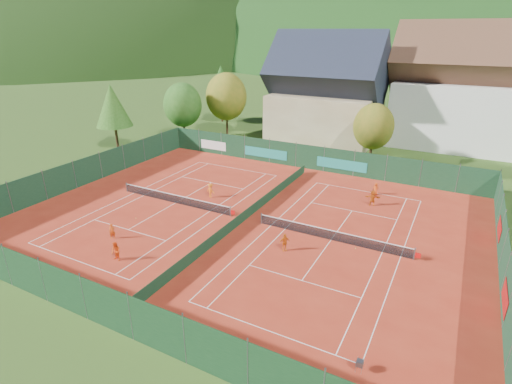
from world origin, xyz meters
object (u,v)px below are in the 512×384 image
object	(u,v)px
player_left_near	(112,231)
player_right_near	(284,242)
player_left_far	(211,190)
player_right_far_a	(376,189)
ball_hopper	(360,363)
hotel_block_a	(470,95)
chalet	(326,97)
player_left_mid	(116,252)
player_right_far_b	(372,198)

from	to	relation	value
player_left_near	player_right_near	world-z (taller)	player_right_near
player_left_far	player_right_far_a	size ratio (longest dim) A/B	1.13
ball_hopper	player_left_far	size ratio (longest dim) A/B	0.53
hotel_block_a	player_right_far_a	world-z (taller)	hotel_block_a
chalet	player_right_far_a	size ratio (longest dim) A/B	12.20
player_left_far	player_right_near	world-z (taller)	player_left_far
hotel_block_a	player_left_far	xyz separation A→B (m)	(-21.72, -33.10, -6.63)
ball_hopper	player_left_mid	xyz separation A→B (m)	(-18.62, 1.92, 0.21)
player_right_far_a	player_left_near	bearing A→B (deg)	52.86
player_left_near	player_right_far_b	bearing A→B (deg)	4.84
player_left_mid	player_right_far_a	world-z (taller)	player_left_mid
player_right_far_b	chalet	bearing A→B (deg)	-74.14
player_left_near	ball_hopper	bearing A→B (deg)	-50.24
player_left_near	player_right_far_b	distance (m)	24.04
player_right_far_b	ball_hopper	bearing A→B (deg)	87.09
chalet	player_right_near	bearing A→B (deg)	-76.02
chalet	player_left_near	distance (m)	38.91
ball_hopper	hotel_block_a	bearing A→B (deg)	87.01
chalet	player_right_near	distance (m)	34.81
player_left_near	player_left_far	distance (m)	11.26
player_right_far_a	player_right_far_b	xyz separation A→B (m)	(0.32, -2.92, 0.12)
hotel_block_a	player_left_near	bearing A→B (deg)	-118.52
chalet	player_left_far	xyz separation A→B (m)	(-2.72, -27.10, -5.87)
ball_hopper	player_right_far_b	distance (m)	21.32
chalet	player_left_near	xyz separation A→B (m)	(-4.98, -38.12, -5.96)
player_left_near	player_left_mid	world-z (taller)	player_left_mid
hotel_block_a	player_right_near	world-z (taller)	hotel_block_a
ball_hopper	player_left_mid	distance (m)	18.72
player_right_near	player_right_far_b	distance (m)	12.51
hotel_block_a	ball_hopper	distance (m)	48.91
player_left_far	player_right_far_b	distance (m)	16.09
ball_hopper	chalet	bearing A→B (deg)	111.24
hotel_block_a	player_right_near	bearing A→B (deg)	-105.25
hotel_block_a	player_left_mid	size ratio (longest dim) A/B	14.14
player_left_near	player_right_far_a	bearing A→B (deg)	9.99
ball_hopper	player_right_far_a	world-z (taller)	player_right_far_a
player_left_far	player_right_near	bearing A→B (deg)	161.67
hotel_block_a	ball_hopper	xyz separation A→B (m)	(-2.53, -48.37, -6.83)
chalet	player_left_near	size ratio (longest dim) A/B	12.17
ball_hopper	player_right_far_b	xyz separation A→B (m)	(-4.12, 20.91, 0.23)
hotel_block_a	player_left_near	xyz separation A→B (m)	(-23.98, -44.12, -6.72)
player_left_mid	player_left_far	size ratio (longest dim) A/B	1.02
chalet	player_left_far	bearing A→B (deg)	-95.74
player_left_mid	player_right_far_a	xyz separation A→B (m)	(14.18, 21.91, -0.10)
ball_hopper	player_right_near	world-z (taller)	player_right_near
chalet	player_right_far_a	distance (m)	22.88
chalet	ball_hopper	size ratio (longest dim) A/B	20.25
chalet	player_right_far_b	xyz separation A→B (m)	(12.35, -21.45, -5.84)
player_left_near	player_right_near	distance (m)	14.12
hotel_block_a	player_right_far_a	bearing A→B (deg)	-105.86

